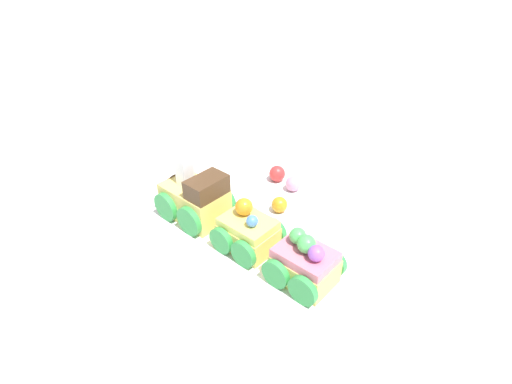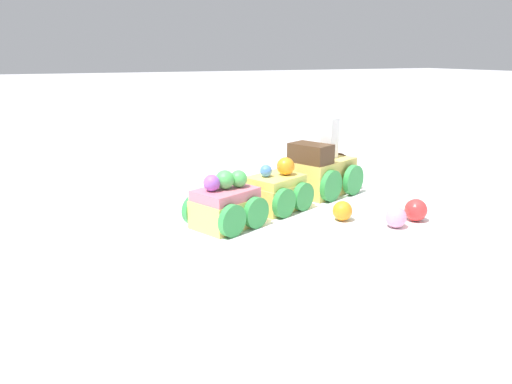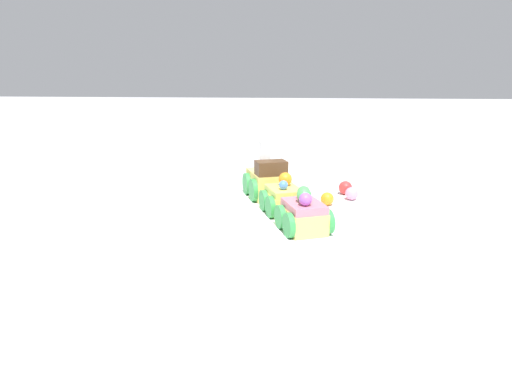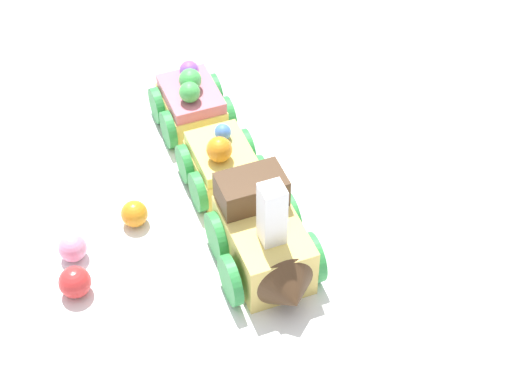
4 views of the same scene
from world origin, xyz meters
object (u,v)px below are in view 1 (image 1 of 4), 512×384
cake_car_lemon (248,232)px  gumball_red (277,174)px  cake_car_strawberry (305,264)px  gumball_pink (293,184)px  gumball_orange (279,205)px  cake_train_locomotive (192,197)px

cake_car_lemon → gumball_red: bearing=-63.9°
cake_car_strawberry → gumball_red: bearing=-43.1°
cake_car_strawberry → gumball_red: size_ratio=3.54×
cake_car_lemon → gumball_red: size_ratio=3.54×
cake_car_strawberry → gumball_pink: bearing=-49.3°
cake_car_strawberry → gumball_orange: size_ratio=3.98×
gumball_pink → gumball_red: bearing=13.1°
gumball_red → gumball_orange: bearing=153.9°
cake_car_strawberry → gumball_red: 0.21m
cake_train_locomotive → cake_car_strawberry: (-0.17, -0.07, -0.01)m
cake_train_locomotive → cake_car_lemon: (-0.09, -0.04, -0.01)m
cake_car_strawberry → gumball_orange: 0.13m
cake_train_locomotive → gumball_red: (0.03, -0.14, -0.02)m
gumball_pink → gumball_orange: 0.06m
cake_train_locomotive → gumball_red: cake_train_locomotive is taller
gumball_pink → gumball_orange: bearing=130.9°
cake_car_lemon → gumball_orange: bearing=-78.3°
gumball_red → gumball_pink: 0.04m
gumball_orange → gumball_pink: bearing=-49.1°
cake_train_locomotive → gumball_orange: size_ratio=5.50×
cake_car_strawberry → gumball_orange: (0.12, -0.04, -0.01)m
cake_train_locomotive → gumball_orange: 0.12m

